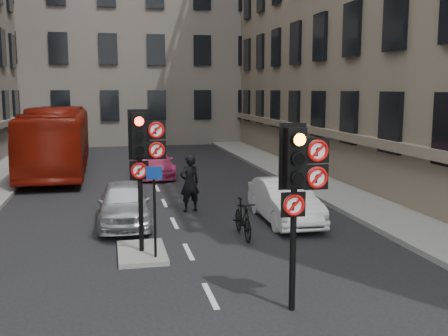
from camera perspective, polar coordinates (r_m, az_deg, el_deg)
name	(u,v)px	position (r m, az deg, el deg)	size (l,w,h in m)	color
pavement_right	(334,188)	(22.38, 11.88, -2.17)	(3.00, 50.00, 0.16)	gray
centre_island	(142,253)	(13.68, -8.93, -9.09)	(1.20, 2.00, 0.12)	gray
building_far	(129,19)	(46.43, -10.32, 15.67)	(30.00, 14.00, 20.00)	slate
signal_near	(299,177)	(9.77, 8.16, -0.98)	(0.91, 0.40, 3.58)	black
signal_far	(143,150)	(13.12, -8.83, 1.98)	(0.91, 0.40, 3.58)	black
car_silver	(124,203)	(16.61, -10.81, -3.78)	(1.59, 3.95, 1.35)	#B8BCC0
car_white	(285,201)	(16.76, 6.62, -3.57)	(1.42, 4.08, 1.35)	white
car_pink	(153,163)	(25.63, -7.69, 0.59)	(1.83, 4.50, 1.30)	#C63A6F
bus_red	(57,140)	(27.73, -17.72, 2.92)	(2.75, 11.77, 3.28)	maroon
motorcycle	(243,218)	(14.94, 2.07, -5.51)	(0.52, 1.84, 1.10)	black
motorcyclist	(190,183)	(18.01, -3.76, -1.67)	(0.72, 0.47, 1.97)	black
info_sign	(155,199)	(12.73, -7.57, -3.37)	(0.38, 0.17, 2.25)	black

